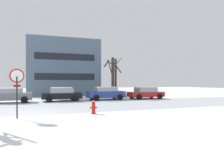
{
  "coord_description": "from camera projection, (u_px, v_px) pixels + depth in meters",
  "views": [
    {
      "loc": [
        -0.06,
        -14.66,
        1.98
      ],
      "look_at": [
        7.1,
        4.84,
        1.8
      ],
      "focal_mm": 34.63,
      "sensor_mm": 36.0,
      "label": 1
    }
  ],
  "objects": [
    {
      "name": "stop_sign",
      "position": [
        17.0,
        84.0,
        11.7
      ],
      "size": [
        0.76,
        0.13,
        2.71
      ],
      "color": "black",
      "rests_on": "ground"
    },
    {
      "name": "ground_plane",
      "position": [
        34.0,
        113.0,
        13.8
      ],
      "size": [
        120.0,
        120.0,
        0.0
      ],
      "primitive_type": "plane",
      "color": "white"
    },
    {
      "name": "tree_far_right",
      "position": [
        113.0,
        76.0,
        27.13
      ],
      "size": [
        2.33,
        2.34,
        5.08
      ],
      "color": "#423326",
      "rests_on": "ground"
    },
    {
      "name": "road_surface",
      "position": [
        34.0,
        108.0,
        16.76
      ],
      "size": [
        80.0,
        8.32,
        0.0
      ],
      "color": "#B7BCC4",
      "rests_on": "ground"
    },
    {
      "name": "building_far_left",
      "position": [
        61.0,
        68.0,
        34.06
      ],
      "size": [
        10.18,
        9.57,
        8.3
      ],
      "color": "slate",
      "rests_on": "ground"
    },
    {
      "name": "parked_car_blue",
      "position": [
        106.0,
        93.0,
        24.17
      ],
      "size": [
        4.16,
        2.03,
        1.45
      ],
      "color": "#283D93",
      "rests_on": "ground"
    },
    {
      "name": "parked_car_gray",
      "position": [
        10.0,
        95.0,
        20.66
      ],
      "size": [
        4.04,
        2.08,
        1.42
      ],
      "color": "slate",
      "rests_on": "ground"
    },
    {
      "name": "tree_far_left",
      "position": [
        116.0,
        77.0,
        28.28
      ],
      "size": [
        1.61,
        1.51,
        5.25
      ],
      "color": "#423326",
      "rests_on": "ground"
    },
    {
      "name": "fire_hydrant",
      "position": [
        93.0,
        107.0,
        13.45
      ],
      "size": [
        0.44,
        0.3,
        0.83
      ],
      "color": "red",
      "rests_on": "ground"
    },
    {
      "name": "parked_car_black",
      "position": [
        62.0,
        94.0,
        22.45
      ],
      "size": [
        4.03,
        2.08,
        1.44
      ],
      "color": "black",
      "rests_on": "ground"
    },
    {
      "name": "parked_car_red",
      "position": [
        146.0,
        93.0,
        25.54
      ],
      "size": [
        4.14,
        2.12,
        1.41
      ],
      "color": "red",
      "rests_on": "ground"
    }
  ]
}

